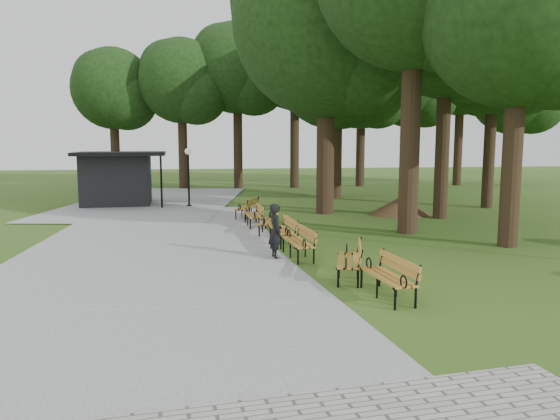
{
  "coord_description": "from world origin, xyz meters",
  "views": [
    {
      "loc": [
        -2.39,
        -15.23,
        3.24
      ],
      "look_at": [
        0.07,
        1.2,
        1.1
      ],
      "focal_mm": 33.83,
      "sensor_mm": 36.0,
      "label": 1
    }
  ],
  "objects": [
    {
      "name": "bench_2",
      "position": [
        0.27,
        -0.87,
        0.44
      ],
      "size": [
        0.8,
        1.95,
        0.88
      ],
      "primitive_type": null,
      "rotation": [
        0.0,
        0.0,
        -1.49
      ],
      "color": "#B27B29",
      "rests_on": "ground"
    },
    {
      "name": "bench_1",
      "position": [
        1.05,
        -3.29,
        0.44
      ],
      "size": [
        1.14,
        2.0,
        0.88
      ],
      "primitive_type": null,
      "rotation": [
        0.0,
        0.0,
        -1.85
      ],
      "color": "#B27B29",
      "rests_on": "ground"
    },
    {
      "name": "person",
      "position": [
        -0.38,
        -0.92,
        0.78
      ],
      "size": [
        0.47,
        0.62,
        1.56
      ],
      "primitive_type": "imported",
      "rotation": [
        0.0,
        0.0,
        1.75
      ],
      "color": "black",
      "rests_on": "ground"
    },
    {
      "name": "dirt_mound",
      "position": [
        6.39,
        7.19,
        0.4
      ],
      "size": [
        2.36,
        2.36,
        0.79
      ],
      "primitive_type": "cone",
      "color": "#47301C",
      "rests_on": "ground"
    },
    {
      "name": "tree_backdrop",
      "position": [
        6.17,
        23.06,
        8.17
      ],
      "size": [
        36.64,
        9.7,
        16.35
      ],
      "primitive_type": null,
      "color": "black",
      "rests_on": "ground"
    },
    {
      "name": "ground",
      "position": [
        0.0,
        0.0,
        0.0
      ],
      "size": [
        100.0,
        100.0,
        0.0
      ],
      "primitive_type": "plane",
      "color": "#2F5217",
      "rests_on": "ground"
    },
    {
      "name": "bench_6",
      "position": [
        -0.48,
        7.25,
        0.44
      ],
      "size": [
        1.31,
        2.0,
        0.88
      ],
      "primitive_type": null,
      "rotation": [
        0.0,
        0.0,
        -1.96
      ],
      "color": "#B27B29",
      "rests_on": "ground"
    },
    {
      "name": "lamp_post",
      "position": [
        -3.02,
        11.56,
        2.14
      ],
      "size": [
        0.32,
        0.32,
        2.94
      ],
      "color": "black",
      "rests_on": "ground"
    },
    {
      "name": "path",
      "position": [
        -4.0,
        3.0,
        0.03
      ],
      "size": [
        12.0,
        38.0,
        0.06
      ],
      "primitive_type": "cube",
      "color": "gray",
      "rests_on": "ground"
    },
    {
      "name": "kiosk",
      "position": [
        -6.71,
        12.85,
        1.38
      ],
      "size": [
        4.56,
        4.02,
        2.75
      ],
      "primitive_type": null,
      "rotation": [
        0.0,
        0.0,
        0.05
      ],
      "color": "black",
      "rests_on": "ground"
    },
    {
      "name": "lawn_tree_4",
      "position": [
        5.45,
        15.16,
        7.58
      ],
      "size": [
        7.33,
        7.33,
        11.29
      ],
      "color": "black",
      "rests_on": "ground"
    },
    {
      "name": "bench_5",
      "position": [
        -0.43,
        4.86,
        0.44
      ],
      "size": [
        0.7,
        1.92,
        0.88
      ],
      "primitive_type": null,
      "rotation": [
        0.0,
        0.0,
        -1.54
      ],
      "color": "#B27B29",
      "rests_on": "ground"
    },
    {
      "name": "lawn_tree_5",
      "position": [
        11.67,
        9.06,
        7.65
      ],
      "size": [
        6.25,
        6.25,
        10.81
      ],
      "color": "black",
      "rests_on": "ground"
    },
    {
      "name": "lawn_tree_2",
      "position": [
        3.19,
        8.19,
        8.44
      ],
      "size": [
        8.36,
        8.36,
        12.66
      ],
      "color": "black",
      "rests_on": "ground"
    },
    {
      "name": "lawn_tree_3",
      "position": [
        7.07,
        -0.22,
        7.16
      ],
      "size": [
        5.91,
        5.91,
        10.16
      ],
      "color": "black",
      "rests_on": "ground"
    },
    {
      "name": "bench_4",
      "position": [
        -0.05,
        3.18,
        0.44
      ],
      "size": [
        1.1,
        2.0,
        0.88
      ],
      "primitive_type": null,
      "rotation": [
        0.0,
        0.0,
        -1.82
      ],
      "color": "#B27B29",
      "rests_on": "ground"
    },
    {
      "name": "lawn_tree_1",
      "position": [
        7.72,
        5.94,
        7.61
      ],
      "size": [
        5.29,
        5.29,
        10.33
      ],
      "color": "black",
      "rests_on": "ground"
    },
    {
      "name": "bench_0",
      "position": [
        1.42,
        -4.92,
        0.44
      ],
      "size": [
        0.83,
        1.96,
        0.88
      ],
      "primitive_type": null,
      "rotation": [
        0.0,
        0.0,
        -1.47
      ],
      "color": "#B27B29",
      "rests_on": "ground"
    },
    {
      "name": "bench_3",
      "position": [
        0.13,
        1.2,
        0.44
      ],
      "size": [
        0.77,
        1.94,
        0.88
      ],
      "primitive_type": null,
      "rotation": [
        0.0,
        0.0,
        -1.5
      ],
      "color": "#B27B29",
      "rests_on": "ground"
    }
  ]
}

